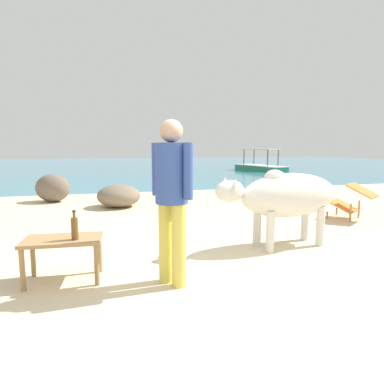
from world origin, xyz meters
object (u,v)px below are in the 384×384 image
(low_bench_table, at_px, (63,245))
(deck_chair_near, at_px, (353,199))
(boat_green, at_px, (260,166))
(cow, at_px, (287,196))
(person_standing, at_px, (172,190))
(bottle, at_px, (75,228))

(low_bench_table, relative_size, deck_chair_near, 0.85)
(deck_chair_near, xyz_separation_m, boat_green, (4.49, 12.69, -0.13))
(cow, relative_size, person_standing, 1.18)
(boat_green, bearing_deg, deck_chair_near, 147.69)
(person_standing, distance_m, boat_green, 16.95)
(low_bench_table, bearing_deg, deck_chair_near, 22.94)
(deck_chair_near, bearing_deg, low_bench_table, 75.82)
(bottle, height_order, boat_green, boat_green)
(cow, distance_m, low_bench_table, 2.87)
(deck_chair_near, distance_m, boat_green, 13.46)
(cow, bearing_deg, low_bench_table, 2.97)
(boat_green, bearing_deg, bottle, 134.39)
(cow, bearing_deg, deck_chair_near, -157.12)
(cow, height_order, low_bench_table, cow)
(bottle, bearing_deg, deck_chair_near, 20.08)
(low_bench_table, xyz_separation_m, bottle, (0.13, -0.09, 0.19))
(low_bench_table, relative_size, boat_green, 0.21)
(deck_chair_near, distance_m, person_standing, 4.42)
(bottle, relative_size, deck_chair_near, 0.32)
(person_standing, bearing_deg, low_bench_table, 126.30)
(deck_chair_near, xyz_separation_m, person_standing, (-3.89, -2.03, 0.56))
(person_standing, relative_size, boat_green, 0.42)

